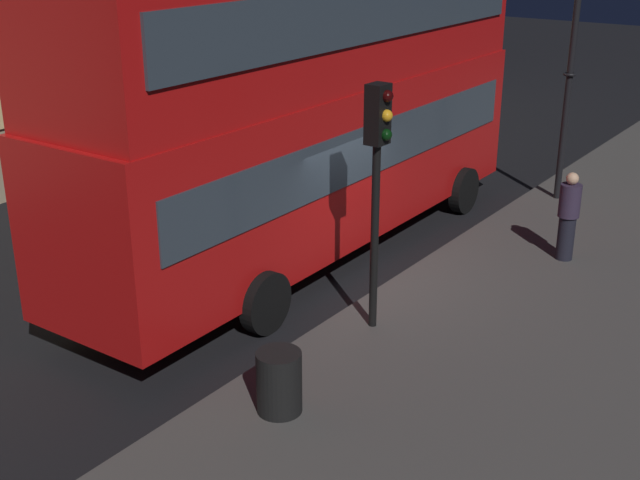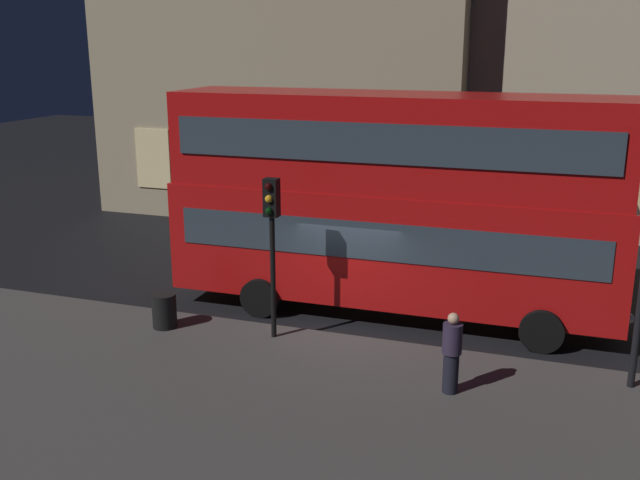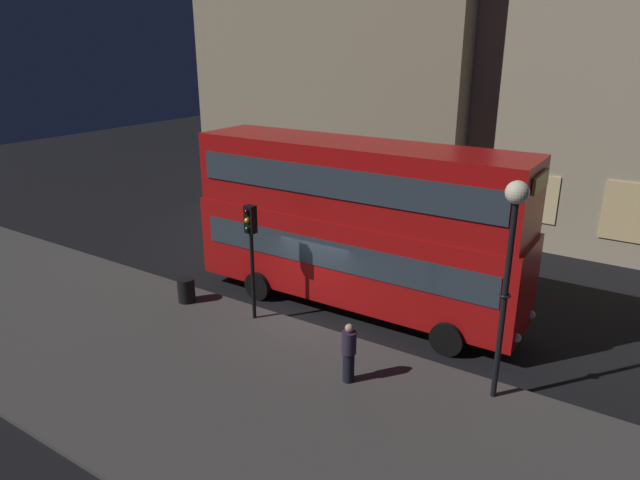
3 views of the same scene
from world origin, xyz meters
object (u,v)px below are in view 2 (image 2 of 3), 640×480
Objects in this scene: pedestrian at (452,352)px; litter_bin at (164,311)px; traffic_light_near_kerb at (272,225)px; double_decker_bus at (393,196)px.

pedestrian reaches higher than litter_bin.
litter_bin is (-2.67, -0.29, -2.25)m from traffic_light_near_kerb.
double_decker_bus is at bearing 31.73° from litter_bin.
traffic_light_near_kerb is (-2.08, -2.65, -0.27)m from double_decker_bus.
traffic_light_near_kerb reaches higher than litter_bin.
double_decker_bus is 13.60× the size of litter_bin.
double_decker_bus is 3.38m from traffic_light_near_kerb.
double_decker_bus reaches higher than litter_bin.
traffic_light_near_kerb is at bearing 6.17° from litter_bin.
pedestrian is (2.19, -4.05, -2.10)m from double_decker_bus.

